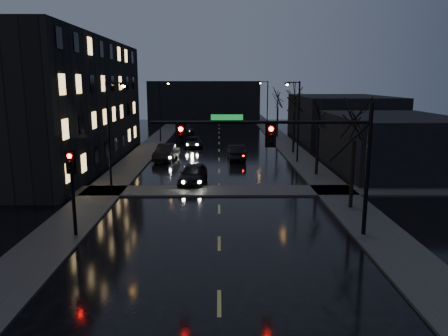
{
  "coord_description": "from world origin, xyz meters",
  "views": [
    {
      "loc": [
        0.01,
        -12.76,
        8.03
      ],
      "look_at": [
        0.28,
        11.38,
        3.2
      ],
      "focal_mm": 35.0,
      "sensor_mm": 36.0,
      "label": 1
    }
  ],
  "objects_px": {
    "oncoming_car_b": "(166,152)",
    "oncoming_car_d": "(187,129)",
    "oncoming_car_c": "(193,142)",
    "lead_car": "(236,152)",
    "oncoming_car_a": "(193,174)"
  },
  "relations": [
    {
      "from": "oncoming_car_a",
      "to": "oncoming_car_d",
      "type": "xyz_separation_m",
      "value": [
        -2.93,
        33.5,
        -0.06
      ]
    },
    {
      "from": "lead_car",
      "to": "oncoming_car_d",
      "type": "bearing_deg",
      "value": -75.9
    },
    {
      "from": "oncoming_car_b",
      "to": "oncoming_car_d",
      "type": "height_order",
      "value": "oncoming_car_b"
    },
    {
      "from": "oncoming_car_c",
      "to": "oncoming_car_d",
      "type": "height_order",
      "value": "oncoming_car_d"
    },
    {
      "from": "oncoming_car_b",
      "to": "lead_car",
      "type": "height_order",
      "value": "oncoming_car_b"
    },
    {
      "from": "oncoming_car_b",
      "to": "oncoming_car_c",
      "type": "distance_m",
      "value": 9.04
    },
    {
      "from": "oncoming_car_a",
      "to": "oncoming_car_c",
      "type": "height_order",
      "value": "oncoming_car_a"
    },
    {
      "from": "oncoming_car_a",
      "to": "oncoming_car_d",
      "type": "bearing_deg",
      "value": 100.73
    },
    {
      "from": "oncoming_car_b",
      "to": "oncoming_car_d",
      "type": "bearing_deg",
      "value": 96.44
    },
    {
      "from": "oncoming_car_d",
      "to": "oncoming_car_b",
      "type": "bearing_deg",
      "value": -94.98
    },
    {
      "from": "oncoming_car_d",
      "to": "oncoming_car_a",
      "type": "bearing_deg",
      "value": -88.89
    },
    {
      "from": "oncoming_car_a",
      "to": "lead_car",
      "type": "relative_size",
      "value": 1.02
    },
    {
      "from": "oncoming_car_c",
      "to": "oncoming_car_d",
      "type": "relative_size",
      "value": 0.9
    },
    {
      "from": "oncoming_car_b",
      "to": "oncoming_car_a",
      "type": "bearing_deg",
      "value": -64.85
    },
    {
      "from": "oncoming_car_b",
      "to": "oncoming_car_c",
      "type": "height_order",
      "value": "oncoming_car_b"
    }
  ]
}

